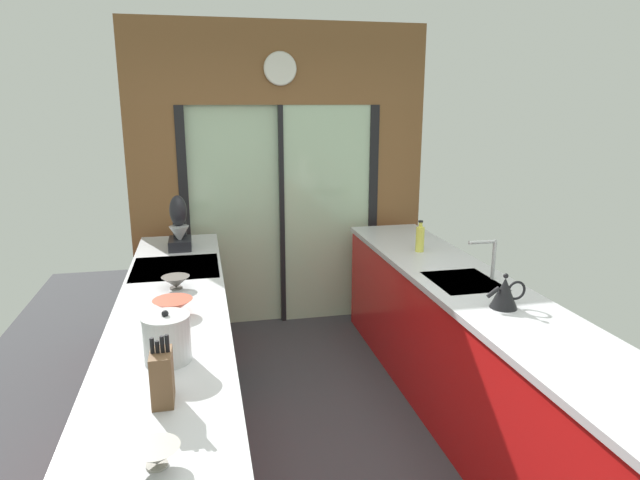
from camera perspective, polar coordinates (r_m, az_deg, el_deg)
The scene contains 14 objects.
ground_plane at distance 3.78m, azimuth 0.52°, elevation -18.46°, with size 5.04×7.60×0.02m, color #38383D.
back_wall_unit at distance 4.98m, azimuth -4.09°, elevation 8.31°, with size 2.64×0.12×2.70m.
left_counter_run at distance 3.07m, azimuth -14.94°, elevation -16.95°, with size 0.62×3.80×0.92m.
right_counter_run at distance 3.60m, azimuth 16.28°, elevation -12.22°, with size 0.62×3.80×0.92m.
sink_faucet at distance 3.65m, azimuth 17.15°, elevation -1.30°, with size 0.19×0.02×0.26m.
oven_range at distance 4.07m, azimuth -14.30°, elevation -9.00°, with size 0.60×0.60×0.92m.
mixing_bowl_near at distance 1.90m, azimuth -16.60°, elevation -20.61°, with size 0.15×0.15×0.07m.
mixing_bowl_mid at distance 3.06m, azimuth -14.99°, elevation -6.65°, with size 0.21×0.21×0.08m.
mixing_bowl_far at distance 3.46m, azimuth -14.71°, elevation -4.24°, with size 0.17×0.17×0.08m.
knife_block at distance 2.20m, azimuth -16.03°, elevation -13.42°, with size 0.08×0.14×0.27m.
stand_mixer at distance 4.37m, azimuth -14.37°, elevation 1.19°, with size 0.17×0.27×0.42m.
stock_pot at distance 2.52m, azimuth -15.58°, elevation -9.78°, with size 0.21×0.21×0.24m.
kettle at distance 3.20m, azimuth 18.60°, elevation -5.19°, with size 0.24×0.15×0.20m.
soap_bottle at distance 4.23m, azimuth 10.31°, elevation 0.16°, with size 0.07×0.07×0.24m.
Camera 1 is at (-0.71, -2.50, 2.02)m, focal length 30.90 mm.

